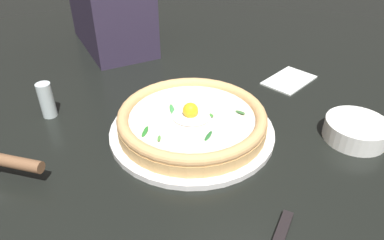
{
  "coord_description": "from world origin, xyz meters",
  "views": [
    {
      "loc": [
        -0.18,
        -0.6,
        0.44
      ],
      "look_at": [
        0.02,
        -0.03,
        0.03
      ],
      "focal_mm": 33.11,
      "sensor_mm": 36.0,
      "label": 1
    }
  ],
  "objects_px": {
    "pizza_cutter": "(5,160)",
    "pepper_shaker": "(47,100)",
    "folded_napkin": "(289,80)",
    "side_bowl": "(356,130)",
    "pizza": "(192,119)"
  },
  "relations": [
    {
      "from": "pizza_cutter",
      "to": "pepper_shaker",
      "type": "xyz_separation_m",
      "value": [
        0.07,
        0.19,
        0.0
      ]
    },
    {
      "from": "folded_napkin",
      "to": "pizza_cutter",
      "type": "bearing_deg",
      "value": -166.83
    },
    {
      "from": "side_bowl",
      "to": "pepper_shaker",
      "type": "relative_size",
      "value": 1.56
    },
    {
      "from": "pizza",
      "to": "pepper_shaker",
      "type": "distance_m",
      "value": 0.33
    },
    {
      "from": "pizza",
      "to": "pizza_cutter",
      "type": "bearing_deg",
      "value": -176.57
    },
    {
      "from": "pizza",
      "to": "side_bowl",
      "type": "relative_size",
      "value": 2.44
    },
    {
      "from": "pizza",
      "to": "folded_napkin",
      "type": "relative_size",
      "value": 2.19
    },
    {
      "from": "pizza",
      "to": "side_bowl",
      "type": "bearing_deg",
      "value": -22.47
    },
    {
      "from": "side_bowl",
      "to": "pizza_cutter",
      "type": "distance_m",
      "value": 0.67
    },
    {
      "from": "pizza",
      "to": "folded_napkin",
      "type": "bearing_deg",
      "value": 23.02
    },
    {
      "from": "pizza",
      "to": "folded_napkin",
      "type": "distance_m",
      "value": 0.35
    },
    {
      "from": "side_bowl",
      "to": "pepper_shaker",
      "type": "height_order",
      "value": "pepper_shaker"
    },
    {
      "from": "pizza",
      "to": "pepper_shaker",
      "type": "relative_size",
      "value": 3.79
    },
    {
      "from": "side_bowl",
      "to": "pizza",
      "type": "bearing_deg",
      "value": 157.53
    },
    {
      "from": "pizza_cutter",
      "to": "folded_napkin",
      "type": "xyz_separation_m",
      "value": [
        0.67,
        0.16,
        -0.03
      ]
    }
  ]
}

